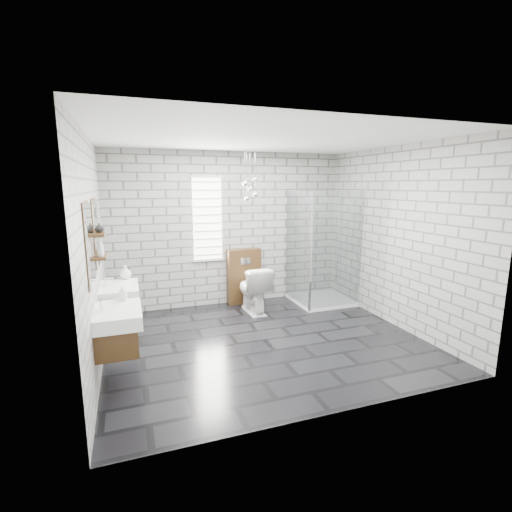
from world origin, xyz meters
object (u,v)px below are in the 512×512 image
vanity_right (116,293)px  toilet (253,289)px  cistern_panel (244,276)px  shower_enclosure (320,277)px  vanity_left (114,318)px

vanity_right → toilet: vanity_right is taller
vanity_right → toilet: 2.30m
toilet → cistern_panel: bearing=-91.6°
vanity_right → shower_enclosure: 3.50m
vanity_left → shower_enclosure: 3.84m
vanity_left → toilet: size_ratio=1.98×
cistern_panel → toilet: (0.00, -0.52, -0.10)m
cistern_panel → shower_enclosure: bearing=-22.1°
vanity_right → toilet: bearing=19.7°
vanity_left → vanity_right: size_ratio=1.00×
cistern_panel → toilet: bearing=-90.0°
vanity_right → vanity_left: bearing=-90.0°
vanity_left → vanity_right: (0.00, 0.97, 0.00)m
shower_enclosure → toilet: shower_enclosure is taller
vanity_left → toilet: (2.14, 1.74, -0.36)m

